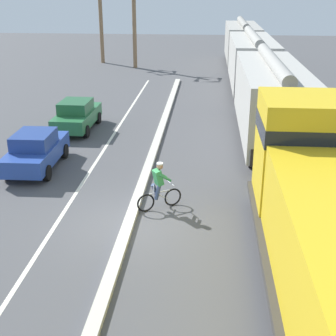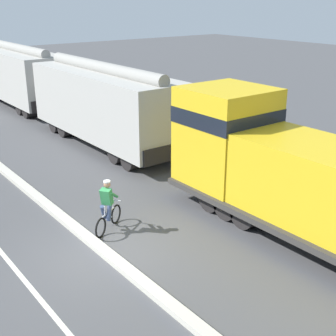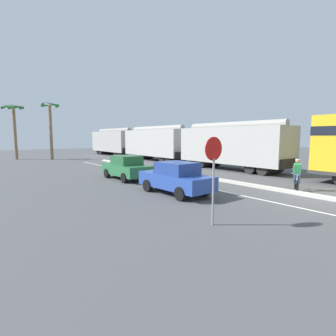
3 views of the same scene
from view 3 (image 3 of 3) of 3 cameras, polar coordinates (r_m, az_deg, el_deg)
name	(u,v)px [view 3 (image 3 of 3)]	position (r m, az deg, el deg)	size (l,w,h in m)	color
ground_plane	(310,197)	(14.44, 28.58, -5.53)	(120.00, 120.00, 0.00)	#4C4C4F
median_curb	(217,179)	(17.65, 10.52, -2.43)	(0.36, 36.00, 0.16)	beige
lane_stripe	(190,184)	(15.98, 4.74, -3.58)	(0.14, 36.00, 0.01)	silver
hopper_car_lead	(232,146)	(23.71, 13.76, 4.68)	(2.90, 10.60, 4.18)	#B0AEA6
hopper_car_middle	(156,143)	(32.26, -2.59, 5.38)	(2.90, 10.60, 4.18)	#AFADA5
hopper_car_trailing	(114,142)	(42.29, -11.68, 5.58)	(2.90, 10.60, 4.18)	#A29F97
parked_car_blue	(176,178)	(13.25, 1.69, -2.15)	(1.91, 4.24, 1.62)	#28479E
parked_car_green	(126,167)	(18.03, -9.12, 0.15)	(1.87, 4.22, 1.62)	#286B3D
cyclist	(297,176)	(15.54, 26.24, -1.52)	(1.49, 0.95, 1.71)	black
stop_sign	(213,164)	(8.51, 9.85, 0.93)	(0.76, 0.08, 2.88)	gray
palm_tree_near	(50,120)	(36.66, -24.23, 9.52)	(2.27, 2.20, 7.21)	#846647
palm_tree_far	(14,120)	(38.55, -30.47, 9.05)	(2.66, 2.77, 6.98)	#846647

